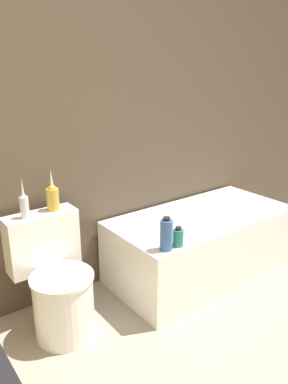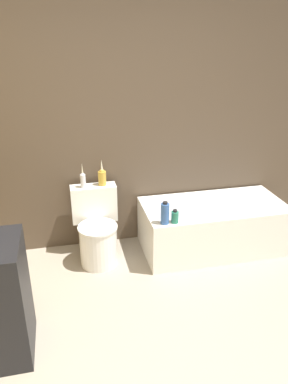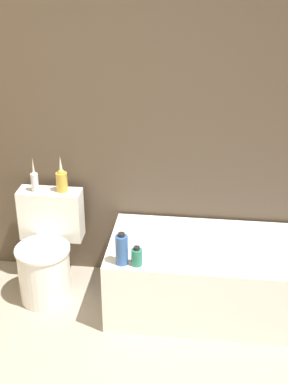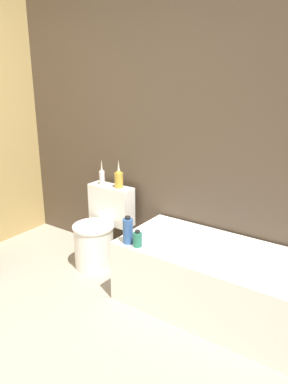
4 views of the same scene
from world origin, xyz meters
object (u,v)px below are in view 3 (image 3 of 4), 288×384
vase_gold (34,180)px  vase_silver (62,179)px  bathtub (217,276)px  shampoo_bottle_short (137,257)px  toilet (47,253)px  shampoo_bottle_tall (122,249)px

vase_gold → vase_silver: 0.18m
bathtub → vase_silver: vase_silver is taller
bathtub → vase_gold: vase_gold is taller
shampoo_bottle_short → bathtub: bearing=29.4°
toilet → vase_silver: vase_silver is taller
vase_silver → shampoo_bottle_tall: 0.73m
shampoo_bottle_short → vase_gold: bearing=147.3°
toilet → vase_gold: (-0.09, 0.16, 0.48)m
toilet → shampoo_bottle_tall: size_ratio=3.32×
toilet → vase_gold: size_ratio=2.87×
toilet → shampoo_bottle_tall: (0.58, -0.33, 0.28)m
bathtub → vase_silver: (-1.07, 0.23, 0.54)m
shampoo_bottle_tall → toilet: bearing=150.6°
vase_gold → vase_silver: (0.18, 0.02, 0.01)m
vase_gold → shampoo_bottle_tall: 0.85m
bathtub → shampoo_bottle_short: shampoo_bottle_short is taller
vase_gold → vase_silver: size_ratio=0.95×
vase_gold → toilet: bearing=-59.8°
vase_silver → shampoo_bottle_tall: bearing=-46.0°
toilet → shampoo_bottle_short: 0.78m
toilet → vase_gold: vase_gold is taller
shampoo_bottle_tall → shampoo_bottle_short: (0.09, -0.01, -0.04)m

